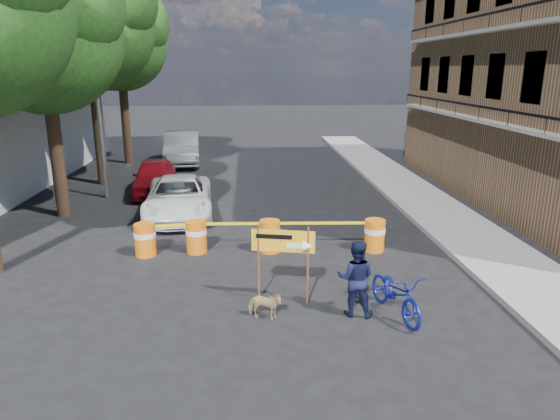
{
  "coord_description": "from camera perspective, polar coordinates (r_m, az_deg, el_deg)",
  "views": [
    {
      "loc": [
        -0.42,
        -10.03,
        4.91
      ],
      "look_at": [
        0.42,
        2.65,
        1.3
      ],
      "focal_mm": 32.0,
      "sensor_mm": 36.0,
      "label": 1
    }
  ],
  "objects": [
    {
      "name": "sedan_red",
      "position": [
        20.89,
        -14.09,
        3.73
      ],
      "size": [
        2.04,
        4.2,
        1.38
      ],
      "primitive_type": "imported",
      "rotation": [
        0.0,
        0.0,
        0.1
      ],
      "color": "maroon",
      "rests_on": "ground"
    },
    {
      "name": "streetlamp",
      "position": [
        20.3,
        -20.11,
        13.43
      ],
      "size": [
        1.25,
        0.18,
        8.0
      ],
      "color": "gray",
      "rests_on": "ground"
    },
    {
      "name": "pedestrian",
      "position": [
        10.35,
        8.64,
        -7.71
      ],
      "size": [
        0.91,
        0.79,
        1.61
      ],
      "primitive_type": "imported",
      "rotation": [
        0.0,
        0.0,
        2.88
      ],
      "color": "#111533",
      "rests_on": "ground"
    },
    {
      "name": "ground",
      "position": [
        11.18,
        -1.27,
        -10.2
      ],
      "size": [
        120.0,
        120.0,
        0.0
      ],
      "primitive_type": "plane",
      "color": "black",
      "rests_on": "ground"
    },
    {
      "name": "tree_mid_a",
      "position": [
        18.2,
        -25.38,
        17.87
      ],
      "size": [
        5.25,
        5.0,
        8.68
      ],
      "color": "#332316",
      "rests_on": "ground"
    },
    {
      "name": "suv_white",
      "position": [
        17.46,
        -11.5,
        1.45
      ],
      "size": [
        2.57,
        4.92,
        1.32
      ],
      "primitive_type": "imported",
      "rotation": [
        0.0,
        0.0,
        0.08
      ],
      "color": "white",
      "rests_on": "ground"
    },
    {
      "name": "barrel_mid_right",
      "position": [
        13.79,
        -1.17,
        -2.92
      ],
      "size": [
        0.58,
        0.58,
        0.9
      ],
      "color": "#E0590D",
      "rests_on": "ground"
    },
    {
      "name": "detour_sign",
      "position": [
        10.56,
        1.24,
        -4.31
      ],
      "size": [
        1.33,
        0.43,
        1.74
      ],
      "rotation": [
        0.0,
        0.0,
        -0.21
      ],
      "color": "#592D19",
      "rests_on": "ground"
    },
    {
      "name": "barrel_mid_left",
      "position": [
        13.93,
        -9.53,
        -2.95
      ],
      "size": [
        0.58,
        0.58,
        0.9
      ],
      "color": "#E0590D",
      "rests_on": "ground"
    },
    {
      "name": "barrel_far_left",
      "position": [
        13.98,
        -15.16,
        -3.22
      ],
      "size": [
        0.58,
        0.58,
        0.9
      ],
      "color": "#E0590D",
      "rests_on": "ground"
    },
    {
      "name": "sedan_silver",
      "position": [
        27.25,
        -11.15,
        6.96
      ],
      "size": [
        2.26,
        5.21,
        1.67
      ],
      "primitive_type": "imported",
      "rotation": [
        0.0,
        0.0,
        0.1
      ],
      "color": "#A1A3A8",
      "rests_on": "ground"
    },
    {
      "name": "tree_mid_b",
      "position": [
        22.99,
        -20.93,
        19.39
      ],
      "size": [
        5.67,
        5.4,
        9.62
      ],
      "color": "#332316",
      "rests_on": "ground"
    },
    {
      "name": "tree_far",
      "position": [
        27.79,
        -17.79,
        17.84
      ],
      "size": [
        5.04,
        4.8,
        8.84
      ],
      "color": "#332316",
      "rests_on": "ground"
    },
    {
      "name": "dog",
      "position": [
        10.26,
        -1.76,
        -10.83
      ],
      "size": [
        0.77,
        0.49,
        0.6
      ],
      "primitive_type": "imported",
      "rotation": [
        0.0,
        0.0,
        1.32
      ],
      "color": "tan",
      "rests_on": "ground"
    },
    {
      "name": "bicycle",
      "position": [
        10.43,
        13.28,
        -7.0
      ],
      "size": [
        0.88,
        1.12,
        1.87
      ],
      "primitive_type": "imported",
      "rotation": [
        0.0,
        0.0,
        0.25
      ],
      "color": "#122097",
      "rests_on": "ground"
    },
    {
      "name": "sidewalk_east",
      "position": [
        18.01,
        17.95,
        -0.51
      ],
      "size": [
        2.4,
        40.0,
        0.15
      ],
      "primitive_type": "cube",
      "color": "gray",
      "rests_on": "ground"
    },
    {
      "name": "barrel_far_right",
      "position": [
        14.09,
        10.77,
        -2.79
      ],
      "size": [
        0.58,
        0.58,
        0.9
      ],
      "color": "#E0590D",
      "rests_on": "ground"
    }
  ]
}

